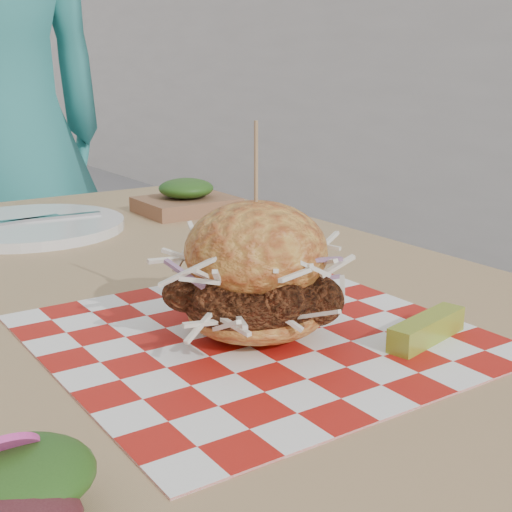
# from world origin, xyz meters

# --- Properties ---
(diner) EXTENTS (0.68, 0.52, 1.66)m
(diner) POSITION_xyz_m (-0.15, 0.89, 0.83)
(diner) COLOR teal
(diner) RESTS_ON ground
(patio_table) EXTENTS (0.80, 1.20, 0.75)m
(patio_table) POSITION_xyz_m (-0.30, -0.12, 0.67)
(patio_table) COLOR tan
(patio_table) RESTS_ON ground
(paper_liner) EXTENTS (0.36, 0.36, 0.00)m
(paper_liner) POSITION_xyz_m (-0.26, -0.31, 0.75)
(paper_liner) COLOR red
(paper_liner) RESTS_ON patio_table
(sandwich) EXTENTS (0.17, 0.17, 0.19)m
(sandwich) POSITION_xyz_m (-0.26, -0.31, 0.80)
(sandwich) COLOR gold
(sandwich) RESTS_ON paper_liner
(pickle_spear) EXTENTS (0.10, 0.04, 0.02)m
(pickle_spear) POSITION_xyz_m (-0.14, -0.40, 0.76)
(pickle_spear) COLOR #939F2E
(pickle_spear) RESTS_ON paper_liner
(place_setting) EXTENTS (0.27, 0.27, 0.02)m
(place_setting) POSITION_xyz_m (-0.30, 0.22, 0.76)
(place_setting) COLOR white
(place_setting) RESTS_ON patio_table
(kraft_tray) EXTENTS (0.15, 0.12, 0.06)m
(kraft_tray) POSITION_xyz_m (-0.04, 0.22, 0.77)
(kraft_tray) COLOR brown
(kraft_tray) RESTS_ON patio_table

